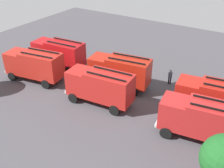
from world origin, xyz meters
The scene contains 10 objects.
ground_plane centered at (0.00, 0.00, 0.00)m, with size 56.96×56.96×0.00m, color #423F44.
fire_truck_0 centered at (-10.33, -1.89, 2.15)m, with size 7.44×3.43×3.88m.
fire_truck_1 centered at (0.25, -2.05, 2.15)m, with size 7.47×3.56×3.88m.
fire_truck_2 centered at (9.57, -2.10, 2.15)m, with size 7.37×3.23×3.88m.
fire_truck_3 centered at (-10.34, 1.99, 2.15)m, with size 7.46×3.51×3.88m.
fire_truck_4 centered at (0.15, 2.04, 2.15)m, with size 7.39×3.27×3.88m.
fire_truck_5 centered at (9.68, 2.08, 2.15)m, with size 7.50×3.69×3.88m.
firefighter_0 centered at (-4.49, -5.80, 1.01)m, with size 0.44×0.29×1.79m.
traffic_cone_0 centered at (-0.52, -4.02, 0.36)m, with size 0.51×0.51×0.73m, color #F2600C.
traffic_cone_1 centered at (4.20, 2.13, 0.29)m, with size 0.40×0.40×0.57m, color #F2600C.
Camera 1 is at (-13.73, 21.69, 16.12)m, focal length 43.26 mm.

